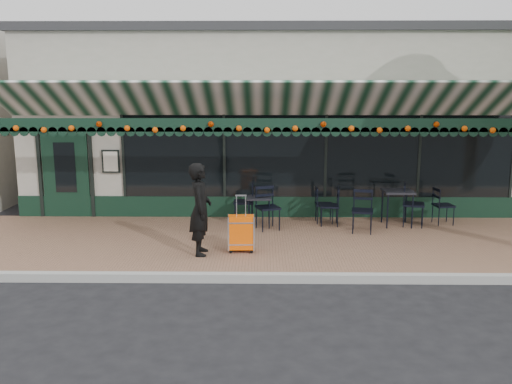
{
  "coord_description": "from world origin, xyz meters",
  "views": [
    {
      "loc": [
        -0.07,
        -8.75,
        3.24
      ],
      "look_at": [
        -0.22,
        1.6,
        1.22
      ],
      "focal_mm": 38.0,
      "sensor_mm": 36.0,
      "label": 1
    }
  ],
  "objects_px": {
    "chair_a_front": "(362,211)",
    "cafe_table_b": "(259,200)",
    "woman": "(200,209)",
    "chair_b_front": "(268,208)",
    "chair_a_left": "(329,206)",
    "cafe_table_a": "(398,194)",
    "chair_b_left": "(244,202)",
    "chair_a_right": "(414,205)",
    "chair_b_right": "(324,205)",
    "chair_a_extra": "(443,206)",
    "suitcase": "(241,233)"
  },
  "relations": [
    {
      "from": "woman",
      "to": "chair_a_left",
      "type": "bearing_deg",
      "value": -53.49
    },
    {
      "from": "woman",
      "to": "chair_a_front",
      "type": "xyz_separation_m",
      "value": [
        3.3,
        1.59,
        -0.4
      ]
    },
    {
      "from": "chair_a_right",
      "to": "chair_b_right",
      "type": "relative_size",
      "value": 1.16
    },
    {
      "from": "chair_b_front",
      "to": "chair_a_right",
      "type": "bearing_deg",
      "value": -15.06
    },
    {
      "from": "woman",
      "to": "chair_a_front",
      "type": "bearing_deg",
      "value": -67.33
    },
    {
      "from": "chair_b_front",
      "to": "woman",
      "type": "bearing_deg",
      "value": -145.9
    },
    {
      "from": "chair_a_left",
      "to": "chair_b_right",
      "type": "bearing_deg",
      "value": -154.32
    },
    {
      "from": "woman",
      "to": "cafe_table_b",
      "type": "distance_m",
      "value": 2.37
    },
    {
      "from": "woman",
      "to": "chair_a_front",
      "type": "height_order",
      "value": "woman"
    },
    {
      "from": "chair_b_right",
      "to": "chair_b_front",
      "type": "distance_m",
      "value": 1.44
    },
    {
      "from": "chair_a_front",
      "to": "chair_b_front",
      "type": "bearing_deg",
      "value": -175.55
    },
    {
      "from": "woman",
      "to": "chair_b_left",
      "type": "distance_m",
      "value": 2.55
    },
    {
      "from": "woman",
      "to": "chair_b_front",
      "type": "distance_m",
      "value": 2.25
    },
    {
      "from": "cafe_table_a",
      "to": "chair_b_left",
      "type": "height_order",
      "value": "chair_b_left"
    },
    {
      "from": "suitcase",
      "to": "chair_b_left",
      "type": "height_order",
      "value": "suitcase"
    },
    {
      "from": "suitcase",
      "to": "chair_b_right",
      "type": "xyz_separation_m",
      "value": [
        1.82,
        2.28,
        0.05
      ]
    },
    {
      "from": "chair_a_left",
      "to": "chair_a_front",
      "type": "xyz_separation_m",
      "value": [
        0.64,
        -0.61,
        0.03
      ]
    },
    {
      "from": "chair_a_left",
      "to": "chair_a_right",
      "type": "xyz_separation_m",
      "value": [
        1.88,
        -0.05,
        0.05
      ]
    },
    {
      "from": "cafe_table_a",
      "to": "chair_b_left",
      "type": "bearing_deg",
      "value": 176.38
    },
    {
      "from": "cafe_table_b",
      "to": "chair_a_front",
      "type": "relative_size",
      "value": 0.72
    },
    {
      "from": "woman",
      "to": "chair_a_right",
      "type": "xyz_separation_m",
      "value": [
        4.54,
        2.16,
        -0.38
      ]
    },
    {
      "from": "cafe_table_b",
      "to": "chair_a_extra",
      "type": "distance_m",
      "value": 4.21
    },
    {
      "from": "chair_a_front",
      "to": "chair_b_front",
      "type": "relative_size",
      "value": 0.97
    },
    {
      "from": "cafe_table_b",
      "to": "chair_b_front",
      "type": "relative_size",
      "value": 0.7
    },
    {
      "from": "cafe_table_b",
      "to": "chair_b_front",
      "type": "xyz_separation_m",
      "value": [
        0.19,
        -0.28,
        -0.12
      ]
    },
    {
      "from": "chair_a_front",
      "to": "cafe_table_b",
      "type": "bearing_deg",
      "value": 177.88
    },
    {
      "from": "cafe_table_b",
      "to": "chair_a_left",
      "type": "height_order",
      "value": "chair_a_left"
    },
    {
      "from": "chair_b_front",
      "to": "chair_a_left",
      "type": "bearing_deg",
      "value": -5.41
    },
    {
      "from": "woman",
      "to": "cafe_table_b",
      "type": "relative_size",
      "value": 2.57
    },
    {
      "from": "suitcase",
      "to": "chair_a_front",
      "type": "height_order",
      "value": "suitcase"
    },
    {
      "from": "chair_a_left",
      "to": "chair_b_right",
      "type": "relative_size",
      "value": 1.04
    },
    {
      "from": "chair_a_extra",
      "to": "chair_b_left",
      "type": "relative_size",
      "value": 0.89
    },
    {
      "from": "chair_a_left",
      "to": "chair_a_right",
      "type": "bearing_deg",
      "value": 92.2
    },
    {
      "from": "suitcase",
      "to": "cafe_table_a",
      "type": "distance_m",
      "value": 4.02
    },
    {
      "from": "cafe_table_a",
      "to": "chair_a_left",
      "type": "distance_m",
      "value": 1.55
    },
    {
      "from": "chair_a_extra",
      "to": "chair_b_right",
      "type": "bearing_deg",
      "value": 81.46
    },
    {
      "from": "chair_a_right",
      "to": "chair_a_left",
      "type": "bearing_deg",
      "value": 103.83
    },
    {
      "from": "cafe_table_a",
      "to": "woman",
      "type": "bearing_deg",
      "value": -152.3
    },
    {
      "from": "chair_b_right",
      "to": "chair_b_front",
      "type": "relative_size",
      "value": 0.88
    },
    {
      "from": "woman",
      "to": "suitcase",
      "type": "bearing_deg",
      "value": -81.85
    },
    {
      "from": "cafe_table_a",
      "to": "chair_b_front",
      "type": "distance_m",
      "value": 2.95
    },
    {
      "from": "cafe_table_a",
      "to": "chair_a_right",
      "type": "distance_m",
      "value": 0.43
    },
    {
      "from": "chair_a_front",
      "to": "chair_b_right",
      "type": "bearing_deg",
      "value": 141.69
    },
    {
      "from": "chair_a_extra",
      "to": "chair_b_front",
      "type": "height_order",
      "value": "chair_b_front"
    },
    {
      "from": "chair_b_front",
      "to": "cafe_table_a",
      "type": "bearing_deg",
      "value": -13.54
    },
    {
      "from": "chair_a_front",
      "to": "chair_a_left",
      "type": "bearing_deg",
      "value": 146.85
    },
    {
      "from": "chair_a_front",
      "to": "chair_b_left",
      "type": "distance_m",
      "value": 2.71
    },
    {
      "from": "chair_a_left",
      "to": "chair_b_right",
      "type": "height_order",
      "value": "chair_a_left"
    },
    {
      "from": "chair_a_extra",
      "to": "chair_b_right",
      "type": "xyz_separation_m",
      "value": [
        -2.71,
        0.09,
        -0.01
      ]
    },
    {
      "from": "woman",
      "to": "chair_a_extra",
      "type": "height_order",
      "value": "woman"
    }
  ]
}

